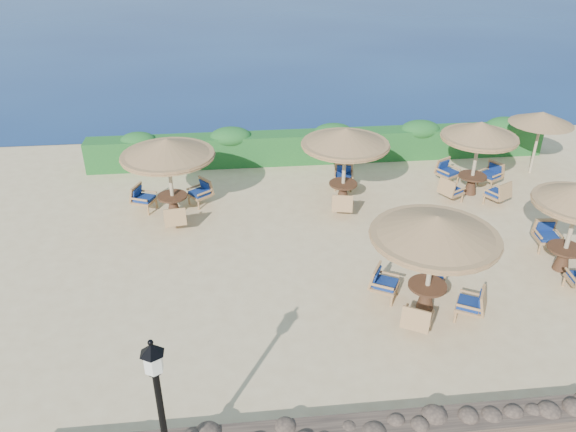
# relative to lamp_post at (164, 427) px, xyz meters

# --- Properties ---
(ground) EXTENTS (120.00, 120.00, 0.00)m
(ground) POSITION_rel_lamp_post_xyz_m (4.80, 6.80, -1.55)
(ground) COLOR beige
(ground) RESTS_ON ground
(hedge) EXTENTS (18.00, 0.90, 1.20)m
(hedge) POSITION_rel_lamp_post_xyz_m (4.80, 14.00, -0.95)
(hedge) COLOR #1A5120
(hedge) RESTS_ON ground
(stone_wall) EXTENTS (15.00, 0.65, 0.44)m
(stone_wall) POSITION_rel_lamp_post_xyz_m (4.80, 0.60, -1.33)
(stone_wall) COLOR brown
(stone_wall) RESTS_ON ground
(lamp_post) EXTENTS (0.44, 0.44, 3.31)m
(lamp_post) POSITION_rel_lamp_post_xyz_m (0.00, 0.00, 0.00)
(lamp_post) COLOR black
(lamp_post) RESTS_ON ground
(extra_parasol) EXTENTS (2.30, 2.30, 2.41)m
(extra_parasol) POSITION_rel_lamp_post_xyz_m (12.60, 12.00, 0.62)
(extra_parasol) COLOR #C2AE89
(extra_parasol) RESTS_ON ground
(cafe_set_0) EXTENTS (3.12, 3.12, 2.65)m
(cafe_set_0) POSITION_rel_lamp_post_xyz_m (5.98, 4.44, 0.35)
(cafe_set_0) COLOR #C2AE89
(cafe_set_0) RESTS_ON ground
(cafe_set_2) EXTENTS (2.97, 2.97, 2.65)m
(cafe_set_2) POSITION_rel_lamp_post_xyz_m (-0.67, 10.08, 0.40)
(cafe_set_2) COLOR #C2AE89
(cafe_set_2) RESTS_ON ground
(cafe_set_3) EXTENTS (2.92, 2.92, 2.65)m
(cafe_set_3) POSITION_rel_lamp_post_xyz_m (5.02, 10.40, 0.48)
(cafe_set_3) COLOR #C2AE89
(cafe_set_3) RESTS_ON ground
(cafe_set_4) EXTENTS (2.78, 2.78, 2.65)m
(cafe_set_4) POSITION_rel_lamp_post_xyz_m (9.63, 10.53, 0.21)
(cafe_set_4) COLOR #C2AE89
(cafe_set_4) RESTS_ON ground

